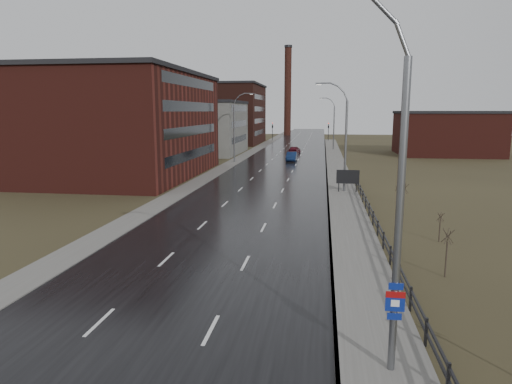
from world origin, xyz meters
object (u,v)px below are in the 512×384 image
(streetlight_main, at_px, (390,191))
(car_far, at_px, (295,150))
(billboard, at_px, (348,177))
(car_near, at_px, (292,157))

(streetlight_main, relative_size, car_far, 2.63)
(billboard, relative_size, car_near, 0.52)
(car_far, bearing_deg, billboard, 108.22)
(billboard, bearing_deg, car_near, 104.68)
(car_far, bearing_deg, streetlight_main, 103.19)
(billboard, height_order, car_near, billboard)
(streetlight_main, distance_m, car_far, 77.50)
(streetlight_main, height_order, car_near, streetlight_main)
(streetlight_main, relative_size, billboard, 4.89)
(car_near, bearing_deg, streetlight_main, -83.10)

